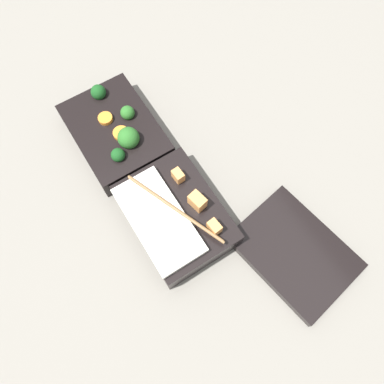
# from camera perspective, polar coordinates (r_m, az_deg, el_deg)

# --- Properties ---
(ground_plane) EXTENTS (3.00, 3.00, 0.00)m
(ground_plane) POSITION_cam_1_polar(r_m,az_deg,el_deg) (0.74, -6.74, 2.46)
(ground_plane) COLOR gray
(bento_tray_vegetable) EXTENTS (0.21, 0.15, 0.08)m
(bento_tray_vegetable) POSITION_cam_1_polar(r_m,az_deg,el_deg) (0.77, -11.52, 8.90)
(bento_tray_vegetable) COLOR black
(bento_tray_vegetable) RESTS_ON ground_plane
(bento_tray_rice) EXTENTS (0.21, 0.15, 0.08)m
(bento_tray_rice) POSITION_cam_1_polar(r_m,az_deg,el_deg) (0.68, -2.82, -3.67)
(bento_tray_rice) COLOR black
(bento_tray_rice) RESTS_ON ground_plane
(bento_lid) EXTENTS (0.23, 0.18, 0.02)m
(bento_lid) POSITION_cam_1_polar(r_m,az_deg,el_deg) (0.70, 15.34, -8.80)
(bento_lid) COLOR black
(bento_lid) RESTS_ON ground_plane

